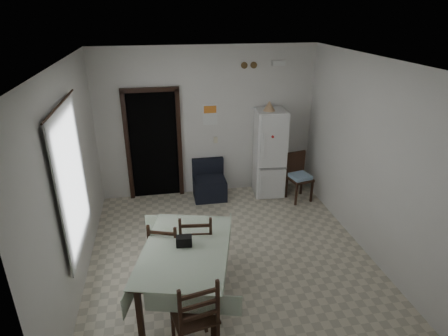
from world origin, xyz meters
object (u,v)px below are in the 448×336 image
fridge (269,153)px  dining_chair_far_left (168,250)px  dining_table (187,275)px  corner_chair (300,178)px  navy_seat (210,180)px  dining_chair_far_right (196,244)px  dining_chair_near_head (194,313)px

fridge → dining_chair_far_left: fridge is taller
dining_chair_far_left → dining_table: bearing=133.2°
fridge → dining_table: fridge is taller
corner_chair → navy_seat: bearing=154.1°
corner_chair → dining_chair_far_left: bearing=-156.9°
navy_seat → fridge: bearing=0.5°
corner_chair → dining_chair_far_right: (-2.23, -1.92, 0.06)m
dining_table → dining_chair_far_right: size_ratio=1.48×
navy_seat → dining_chair_far_right: 2.38m
navy_seat → dining_chair_far_left: size_ratio=0.78×
corner_chair → dining_chair_far_left: 3.25m
fridge → dining_table: size_ratio=1.11×
fridge → dining_chair_far_left: size_ratio=1.80×
dining_table → navy_seat: bearing=90.8°
corner_chair → dining_table: 3.40m
navy_seat → dining_chair_far_right: bearing=-102.2°
dining_chair_far_right → corner_chair: bearing=-132.4°
fridge → dining_chair_near_head: bearing=-112.9°
navy_seat → dining_chair_far_left: dining_chair_far_left is taller
corner_chair → dining_chair_far_right: bearing=-152.2°
fridge → dining_chair_far_right: (-1.71, -2.31, -0.34)m
navy_seat → dining_chair_far_left: bearing=-111.2°
dining_chair_far_left → dining_chair_near_head: 1.27m
corner_chair → dining_chair_near_head: 3.97m
navy_seat → dining_chair_far_right: dining_chair_far_right is taller
navy_seat → dining_chair_far_right: (-0.52, -2.31, 0.15)m
dining_table → fridge: bearing=70.7°
dining_chair_near_head → corner_chair: bearing=-138.5°
dining_chair_near_head → dining_table: bearing=-100.4°
navy_seat → dining_chair_far_right: size_ratio=0.71×
navy_seat → dining_chair_near_head: size_ratio=0.71×
dining_table → dining_chair_near_head: size_ratio=1.48×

